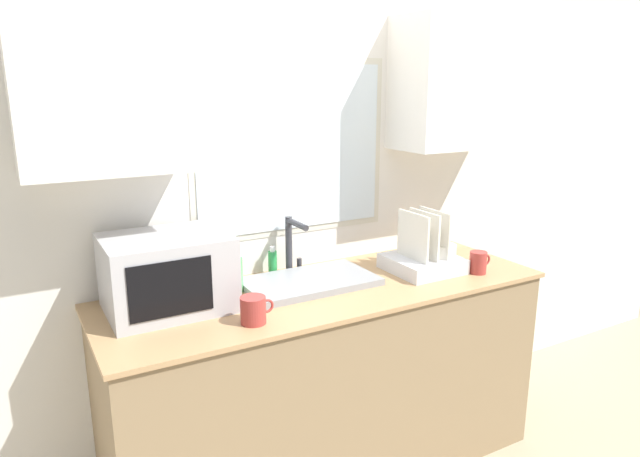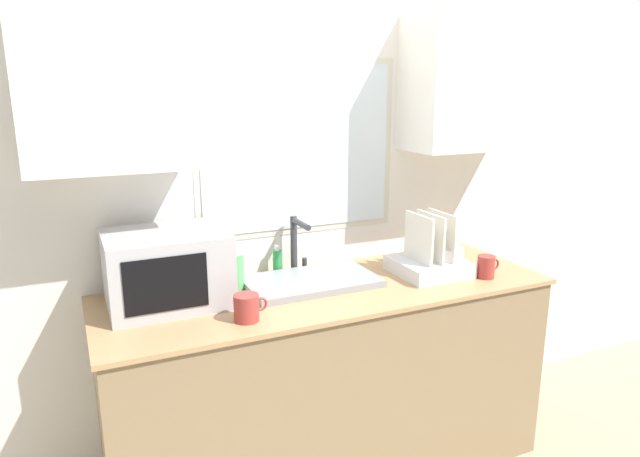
% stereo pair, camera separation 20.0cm
% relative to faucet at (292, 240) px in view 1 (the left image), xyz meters
% --- Properties ---
extents(countertop, '(1.99, 0.69, 0.90)m').
position_rel_faucet_xyz_m(countertop, '(0.05, -0.24, -0.61)').
color(countertop, '#8C7251').
rests_on(countertop, ground_plane).
extents(wall_back, '(6.00, 0.38, 2.60)m').
position_rel_faucet_xyz_m(wall_back, '(0.05, 0.08, 0.34)').
color(wall_back, silver).
rests_on(wall_back, ground_plane).
extents(sink_basin, '(0.58, 0.34, 0.03)m').
position_rel_faucet_xyz_m(sink_basin, '(-0.00, -0.18, -0.15)').
color(sink_basin, gray).
rests_on(sink_basin, countertop).
extents(faucet, '(0.08, 0.19, 0.27)m').
position_rel_faucet_xyz_m(faucet, '(0.00, 0.00, 0.00)').
color(faucet, '#333338').
rests_on(faucet, countertop).
extents(microwave, '(0.47, 0.38, 0.30)m').
position_rel_faucet_xyz_m(microwave, '(-0.62, -0.14, -0.01)').
color(microwave, '#B2B2B7').
rests_on(microwave, countertop).
extents(dish_rack, '(0.31, 0.31, 0.29)m').
position_rel_faucet_xyz_m(dish_rack, '(0.57, -0.27, -0.09)').
color(dish_rack, silver).
rests_on(dish_rack, countertop).
extents(spray_bottle, '(0.07, 0.07, 0.22)m').
position_rel_faucet_xyz_m(spray_bottle, '(-0.32, -0.10, -0.06)').
color(spray_bottle, '#59B266').
rests_on(spray_bottle, countertop).
extents(soap_bottle, '(0.04, 0.04, 0.14)m').
position_rel_faucet_xyz_m(soap_bottle, '(-0.09, 0.03, -0.10)').
color(soap_bottle, '#268C3F').
rests_on(soap_bottle, countertop).
extents(mug_near_sink, '(0.13, 0.10, 0.10)m').
position_rel_faucet_xyz_m(mug_near_sink, '(-0.38, -0.44, -0.11)').
color(mug_near_sink, '#A53833').
rests_on(mug_near_sink, countertop).
extents(mug_by_rack, '(0.12, 0.08, 0.10)m').
position_rel_faucet_xyz_m(mug_by_rack, '(0.77, -0.42, -0.11)').
color(mug_by_rack, '#A53833').
rests_on(mug_by_rack, countertop).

